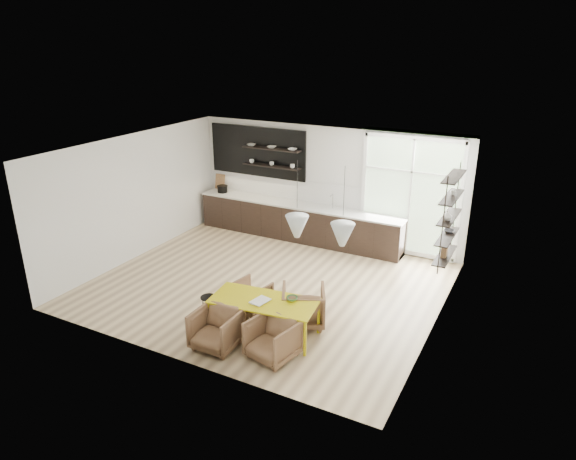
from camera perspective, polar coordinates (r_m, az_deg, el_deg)
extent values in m
cube|color=beige|center=(10.95, -2.33, -6.12)|extent=(7.00, 6.00, 0.01)
cube|color=silver|center=(12.93, 4.22, 5.06)|extent=(7.00, 0.02, 2.90)
cube|color=silver|center=(12.42, -16.61, 3.56)|extent=(0.02, 6.00, 2.90)
cube|color=silver|center=(9.25, 16.72, -2.39)|extent=(0.02, 6.00, 2.90)
cube|color=white|center=(9.98, -2.58, 8.92)|extent=(7.00, 6.00, 0.01)
cube|color=#B2D1A5|center=(12.25, 13.43, 3.63)|extent=(2.20, 0.02, 2.70)
cube|color=white|center=(12.22, 13.39, 3.59)|extent=(2.30, 0.08, 2.80)
cone|color=silver|center=(9.47, 1.01, 0.39)|extent=(0.44, 0.44, 0.42)
cone|color=silver|center=(9.13, 6.06, -0.53)|extent=(0.44, 0.44, 0.42)
cylinder|color=black|center=(9.22, 1.04, 5.08)|extent=(0.01, 0.01, 0.89)
cylinder|color=black|center=(8.87, 6.26, 4.32)|extent=(0.01, 0.01, 0.89)
cube|color=black|center=(13.19, 1.13, 0.86)|extent=(5.50, 0.65, 0.90)
cube|color=silver|center=(13.04, 1.15, 2.81)|extent=(5.54, 0.69, 0.04)
cube|color=silver|center=(13.23, 1.78, 4.34)|extent=(5.50, 0.02, 0.55)
cube|color=black|center=(13.61, -3.40, 8.69)|extent=(2.80, 0.06, 1.30)
cube|color=black|center=(13.21, -1.84, 9.02)|extent=(1.60, 0.28, 0.03)
cube|color=black|center=(13.31, -1.82, 7.12)|extent=(1.60, 0.28, 0.03)
cube|color=olive|center=(14.42, -7.56, 5.37)|extent=(0.30, 0.10, 0.42)
cylinder|color=silver|center=(12.71, 5.00, 3.19)|extent=(0.02, 0.02, 0.40)
imported|color=white|center=(13.50, -4.10, 9.41)|extent=(0.22, 0.22, 0.05)
imported|color=white|center=(13.20, -1.85, 9.19)|extent=(0.22, 0.22, 0.05)
imported|color=white|center=(12.92, 0.50, 8.95)|extent=(0.22, 0.22, 0.05)
imported|color=white|center=(13.59, -4.05, 7.64)|extent=(0.12, 0.12, 0.10)
imported|color=white|center=(13.30, -1.83, 7.39)|extent=(0.12, 0.12, 0.10)
imported|color=white|center=(13.02, 0.49, 7.10)|extent=(0.12, 0.12, 0.10)
cylinder|color=black|center=(14.13, -7.30, 4.51)|extent=(0.27, 0.27, 0.17)
cube|color=black|center=(9.73, 16.80, 0.35)|extent=(0.02, 0.02, 1.90)
cube|color=black|center=(10.85, 18.09, 2.32)|extent=(0.02, 0.02, 1.90)
cube|color=black|center=(10.57, 17.02, -2.70)|extent=(0.26, 1.20, 0.02)
cube|color=black|center=(10.42, 17.24, -0.68)|extent=(0.26, 1.20, 0.02)
cube|color=black|center=(10.29, 17.48, 1.39)|extent=(0.26, 1.20, 0.02)
cube|color=black|center=(10.17, 17.72, 3.51)|extent=(0.26, 1.20, 0.03)
cube|color=black|center=(10.06, 17.97, 5.68)|extent=(0.26, 1.20, 0.03)
imported|color=white|center=(10.02, 17.27, 1.55)|extent=(0.18, 0.18, 0.19)
imported|color=#333338|center=(10.60, 17.48, -0.13)|extent=(0.22, 0.22, 0.05)
imported|color=white|center=(10.25, 17.86, 3.97)|extent=(0.10, 0.10, 0.09)
cube|color=olive|center=(10.43, 16.98, -2.23)|extent=(0.10, 0.18, 0.24)
cube|color=#BCAE09|center=(8.95, -2.70, -7.88)|extent=(1.94, 1.06, 0.03)
cube|color=#BCAE09|center=(9.18, -8.75, -9.77)|extent=(0.05, 0.05, 0.65)
cube|color=#BCAE09|center=(9.75, -6.63, -7.71)|extent=(0.05, 0.05, 0.65)
cube|color=#BCAE09|center=(8.55, 1.91, -11.99)|extent=(0.05, 0.05, 0.65)
cube|color=#BCAE09|center=(9.16, 3.43, -9.59)|extent=(0.05, 0.05, 0.65)
imported|color=brown|center=(9.87, -4.12, -7.38)|extent=(0.74, 0.76, 0.60)
imported|color=brown|center=(9.42, 1.71, -8.41)|extent=(1.03, 1.04, 0.71)
imported|color=brown|center=(8.84, -7.94, -10.85)|extent=(0.74, 0.76, 0.69)
imported|color=brown|center=(8.52, -1.70, -12.02)|extent=(0.87, 0.88, 0.68)
cylinder|color=black|center=(9.74, -8.85, -7.40)|extent=(0.30, 0.30, 0.02)
cylinder|color=black|center=(9.87, -8.76, -8.82)|extent=(0.32, 0.32, 0.01)
cylinder|color=black|center=(9.76, -8.11, -8.60)|extent=(0.01, 0.01, 0.39)
cylinder|color=black|center=(9.93, -8.31, -8.06)|extent=(0.01, 0.01, 0.39)
cylinder|color=black|center=(9.91, -9.45, -8.20)|extent=(0.01, 0.01, 0.39)
cylinder|color=black|center=(9.74, -9.26, -8.75)|extent=(0.01, 0.01, 0.39)
imported|color=white|center=(8.96, -3.70, -7.65)|extent=(0.31, 0.37, 0.03)
imported|color=#447744|center=(8.93, 0.47, -7.61)|extent=(0.21, 0.21, 0.06)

